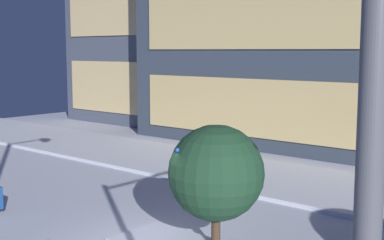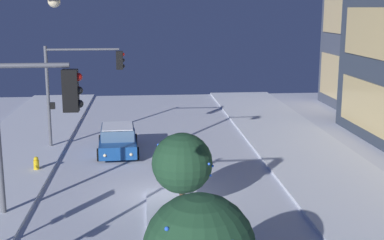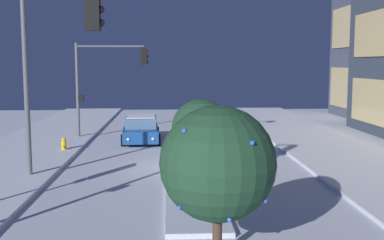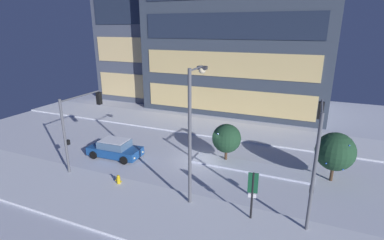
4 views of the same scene
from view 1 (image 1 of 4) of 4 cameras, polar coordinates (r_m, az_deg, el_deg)
name	(u,v)px [view 1 (image 1 of 4)]	position (r m, az deg, el deg)	size (l,w,h in m)	color
curb_strip_far	(305,184)	(19.93, 11.81, -6.60)	(52.00, 5.20, 0.14)	silver
office_tower_secondary	(189,12)	(37.38, -0.34, 11.31)	(13.92, 10.25, 14.80)	#4C5466
decorated_tree_left_of_median	(216,173)	(12.83, 2.57, -5.61)	(2.29, 2.30, 3.10)	#473323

